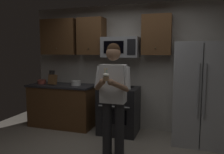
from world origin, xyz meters
TOP-DOWN VIEW (x-y plane):
  - wall_back at (0.00, 1.75)m, footprint 4.40×0.10m
  - oven_range at (-0.15, 1.36)m, footprint 0.76×0.70m
  - microwave at (-0.15, 1.48)m, footprint 0.74×0.41m
  - refrigerator at (1.35, 1.32)m, footprint 0.90×0.75m
  - cabinet_row_upper at (-0.72, 1.53)m, footprint 2.78×0.36m
  - counter_left at (-1.45, 1.38)m, footprint 1.44×0.66m
  - knife_block at (-1.65, 1.33)m, footprint 0.16×0.15m
  - bowl_large_white at (-1.11, 1.38)m, footprint 0.21×0.21m
  - bowl_small_colored at (-1.95, 1.37)m, footprint 0.19×0.19m
  - person at (0.04, 0.35)m, footprint 0.60×0.48m
  - cupcake at (0.04, 0.02)m, footprint 0.09×0.09m

SIDE VIEW (x-z plane):
  - oven_range at x=-0.15m, z-range 0.00..0.93m
  - counter_left at x=-1.45m, z-range 0.00..0.92m
  - refrigerator at x=1.35m, z-range 0.00..1.80m
  - bowl_small_colored at x=-1.95m, z-range 0.92..1.01m
  - bowl_large_white at x=-1.11m, z-range 0.92..1.02m
  - person at x=0.04m, z-range 0.11..1.88m
  - knife_block at x=-1.65m, z-range 0.88..1.20m
  - cupcake at x=0.04m, z-range 1.21..1.38m
  - wall_back at x=0.00m, z-range 0.00..2.60m
  - microwave at x=-0.15m, z-range 1.52..1.92m
  - cabinet_row_upper at x=-0.72m, z-range 1.57..2.33m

